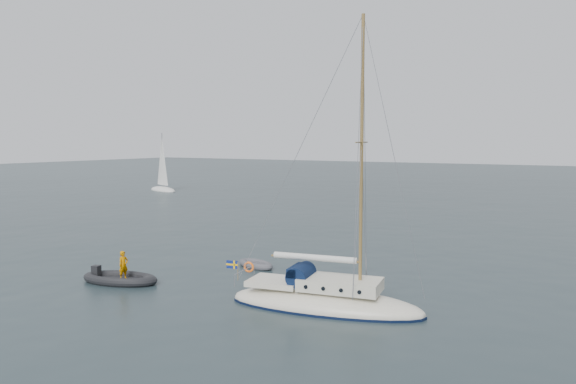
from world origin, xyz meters
The scene contains 5 objects.
ground centered at (0.00, 0.00, 0.00)m, with size 300.00×300.00×0.00m, color black.
sailboat centered at (0.14, -2.14, 0.98)m, with size 9.06×2.72×12.90m.
dinghy centered at (-6.86, 2.87, 0.16)m, with size 2.61×1.18×0.37m.
rib centered at (-10.86, -3.57, 0.26)m, with size 4.15×1.88×1.68m.
distant_yacht_a centered at (-45.30, 36.13, 3.72)m, with size 6.58×3.51×8.72m.
Camera 1 is at (10.84, -23.30, 7.28)m, focal length 35.00 mm.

